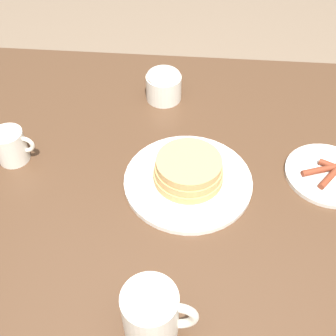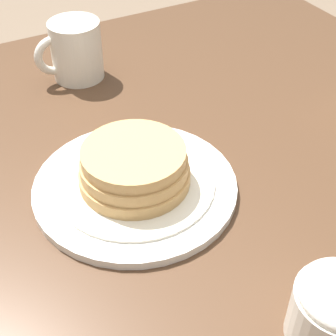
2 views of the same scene
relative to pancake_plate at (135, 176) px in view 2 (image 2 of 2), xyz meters
name	(u,v)px [view 2 (image 2 of 2)]	position (x,y,z in m)	size (l,w,h in m)	color
dining_table	(161,232)	(-0.04, -0.01, -0.14)	(1.17, 1.02, 0.72)	#4C3321
pancake_plate	(135,176)	(0.00, 0.00, 0.00)	(0.27, 0.27, 0.07)	white
coffee_mug	(77,49)	(-0.04, -0.32, 0.03)	(0.12, 0.09, 0.10)	silver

